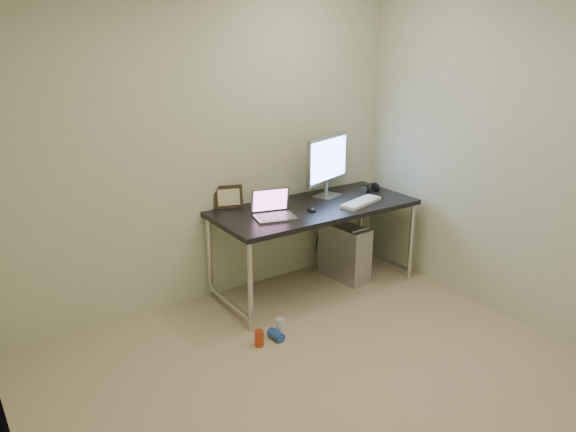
{
  "coord_description": "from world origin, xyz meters",
  "views": [
    {
      "loc": [
        -1.9,
        -2.22,
        2.15
      ],
      "look_at": [
        0.27,
        1.02,
        0.85
      ],
      "focal_mm": 35.0,
      "sensor_mm": 36.0,
      "label": 1
    }
  ],
  "objects": [
    {
      "name": "cable_b",
      "position": [
        1.16,
        1.68,
        0.38
      ],
      "size": [
        0.02,
        0.11,
        0.71
      ],
      "primitive_type": "cylinder",
      "rotation": [
        0.14,
        0.0,
        0.09
      ],
      "color": "black",
      "rests_on": "ground"
    },
    {
      "name": "webcam",
      "position": [
        0.41,
        1.67,
        0.84
      ],
      "size": [
        0.04,
        0.03,
        0.13
      ],
      "rotation": [
        0.0,
        0.0,
        0.01
      ],
      "color": "silver",
      "rests_on": "desk"
    },
    {
      "name": "can_white",
      "position": [
        0.09,
        0.86,
        0.07
      ],
      "size": [
        0.09,
        0.09,
        0.13
      ],
      "primitive_type": "cylinder",
      "rotation": [
        0.0,
        0.0,
        -0.29
      ],
      "color": "silver",
      "rests_on": "ground"
    },
    {
      "name": "keyboard",
      "position": [
        1.13,
        1.2,
        0.76
      ],
      "size": [
        0.45,
        0.26,
        0.03
      ],
      "primitive_type": "cube",
      "rotation": [
        0.0,
        0.0,
        0.29
      ],
      "color": "white",
      "rests_on": "desk"
    },
    {
      "name": "picture_frame",
      "position": [
        0.14,
        1.72,
        0.85
      ],
      "size": [
        0.25,
        0.14,
        0.19
      ],
      "primitive_type": "cube",
      "rotation": [
        -0.21,
        0.0,
        -0.32
      ],
      "color": "black",
      "rests_on": "desk"
    },
    {
      "name": "laptop",
      "position": [
        0.33,
        1.32,
        0.8
      ],
      "size": [
        0.36,
        0.32,
        0.21
      ],
      "rotation": [
        0.0,
        0.0,
        -0.25
      ],
      "color": "#A3A4AA",
      "rests_on": "desk"
    },
    {
      "name": "floor",
      "position": [
        0.0,
        0.0,
        0.0
      ],
      "size": [
        3.5,
        3.5,
        0.0
      ],
      "primitive_type": "plane",
      "color": "tan",
      "rests_on": "ground"
    },
    {
      "name": "wall_right",
      "position": [
        1.75,
        0.0,
        1.25
      ],
      "size": [
        0.02,
        3.5,
        2.5
      ],
      "primitive_type": "cube",
      "color": "beige",
      "rests_on": "ground"
    },
    {
      "name": "mouse_left",
      "position": [
        0.67,
        1.27,
        0.77
      ],
      "size": [
        0.09,
        0.12,
        0.04
      ],
      "primitive_type": "ellipsoid",
      "rotation": [
        0.0,
        0.0,
        -0.21
      ],
      "color": "black",
      "rests_on": "desk"
    },
    {
      "name": "wall_back",
      "position": [
        0.0,
        1.75,
        1.25
      ],
      "size": [
        3.5,
        0.02,
        2.5
      ],
      "primitive_type": "cube",
      "color": "beige",
      "rests_on": "ground"
    },
    {
      "name": "headphones",
      "position": [
        1.45,
        1.44,
        0.78
      ],
      "size": [
        0.15,
        0.09,
        0.1
      ],
      "rotation": [
        0.0,
        0.0,
        -0.08
      ],
      "color": "black",
      "rests_on": "desk"
    },
    {
      "name": "desk",
      "position": [
        0.77,
        1.37,
        0.68
      ],
      "size": [
        1.73,
        0.76,
        0.75
      ],
      "color": "black",
      "rests_on": "ground"
    },
    {
      "name": "tower_computer",
      "position": [
        1.12,
        1.38,
        0.25
      ],
      "size": [
        0.25,
        0.5,
        0.53
      ],
      "rotation": [
        0.0,
        0.0,
        0.1
      ],
      "color": "#B4B3B8",
      "rests_on": "ground"
    },
    {
      "name": "cable_a",
      "position": [
        1.07,
        1.7,
        0.4
      ],
      "size": [
        0.01,
        0.16,
        0.69
      ],
      "primitive_type": "cylinder",
      "rotation": [
        0.21,
        0.0,
        0.0
      ],
      "color": "black",
      "rests_on": "ground"
    },
    {
      "name": "can_red",
      "position": [
        -0.12,
        0.82,
        0.06
      ],
      "size": [
        0.08,
        0.08,
        0.12
      ],
      "primitive_type": "cylinder",
      "rotation": [
        0.0,
        0.0,
        -0.16
      ],
      "color": "#B83B1A",
      "rests_on": "ground"
    },
    {
      "name": "monitor",
      "position": [
        1.01,
        1.52,
        1.06
      ],
      "size": [
        0.55,
        0.24,
        0.54
      ],
      "rotation": [
        0.0,
        0.0,
        0.33
      ],
      "color": "#A3A4AA",
      "rests_on": "desk"
    },
    {
      "name": "can_blue",
      "position": [
        0.03,
        0.82,
        0.04
      ],
      "size": [
        0.08,
        0.13,
        0.07
      ],
      "primitive_type": "cylinder",
      "rotation": [
        1.57,
        0.0,
        0.1
      ],
      "color": "#2750B2",
      "rests_on": "ground"
    },
    {
      "name": "mouse_right",
      "position": [
        1.38,
        1.26,
        0.77
      ],
      "size": [
        0.08,
        0.11,
        0.04
      ],
      "primitive_type": "ellipsoid",
      "rotation": [
        0.0,
        0.0,
        0.15
      ],
      "color": "black",
      "rests_on": "desk"
    }
  ]
}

